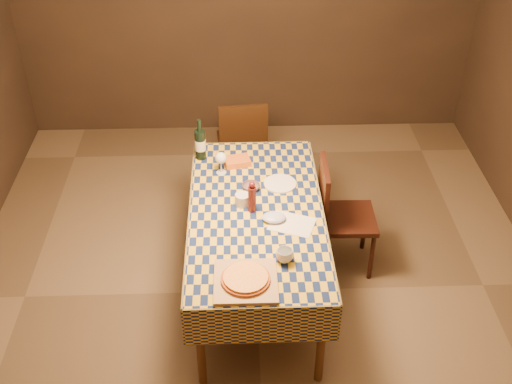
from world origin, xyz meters
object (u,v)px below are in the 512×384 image
at_px(dining_table, 256,220).
at_px(bowl, 251,187).
at_px(cutting_board, 246,282).
at_px(white_plate, 280,184).
at_px(chair_right, 337,211).
at_px(wine_bottle, 200,144).
at_px(pizza, 246,278).
at_px(chair_far, 242,140).

distance_m(dining_table, bowl, 0.28).
bearing_deg(cutting_board, white_plate, 74.94).
bearing_deg(bowl, chair_right, 3.14).
bearing_deg(wine_bottle, chair_right, -21.21).
height_order(cutting_board, chair_right, chair_right).
bearing_deg(dining_table, bowl, 96.18).
distance_m(bowl, white_plate, 0.22).
bearing_deg(chair_right, white_plate, 177.75).
xyz_separation_m(cutting_board, pizza, (0.00, -0.00, 0.03)).
bearing_deg(white_plate, chair_far, 104.18).
relative_size(dining_table, pizza, 4.87).
bearing_deg(chair_right, dining_table, -154.40).
relative_size(bowl, white_plate, 0.54).
relative_size(dining_table, wine_bottle, 5.44).
height_order(pizza, chair_right, chair_right).
xyz_separation_m(dining_table, white_plate, (0.19, 0.32, 0.08)).
height_order(dining_table, chair_far, chair_far).
bearing_deg(dining_table, cutting_board, -97.20).
distance_m(cutting_board, white_plate, 1.06).
relative_size(white_plate, chair_far, 0.26).
xyz_separation_m(wine_bottle, white_plate, (0.59, -0.38, -0.12)).
bearing_deg(chair_right, pizza, -125.39).
distance_m(cutting_board, bowl, 0.97).
relative_size(pizza, white_plate, 1.58).
height_order(bowl, white_plate, bowl).
bearing_deg(bowl, dining_table, -83.82).
height_order(wine_bottle, chair_right, wine_bottle).
distance_m(white_plate, chair_right, 0.51).
xyz_separation_m(pizza, chair_far, (0.01, 2.06, -0.29)).
relative_size(pizza, bowl, 2.90).
distance_m(pizza, wine_bottle, 1.45).
xyz_separation_m(dining_table, cutting_board, (-0.09, -0.71, 0.09)).
bearing_deg(bowl, cutting_board, -93.58).
distance_m(cutting_board, wine_bottle, 1.45).
xyz_separation_m(wine_bottle, chair_right, (1.03, -0.40, -0.37)).
bearing_deg(pizza, cutting_board, 97.13).
bearing_deg(chair_right, bowl, -176.86).
xyz_separation_m(white_plate, chair_far, (-0.26, 1.04, -0.25)).
relative_size(cutting_board, wine_bottle, 1.14).
height_order(dining_table, chair_right, chair_right).
bearing_deg(bowl, wine_bottle, 130.91).
relative_size(dining_table, white_plate, 7.68).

